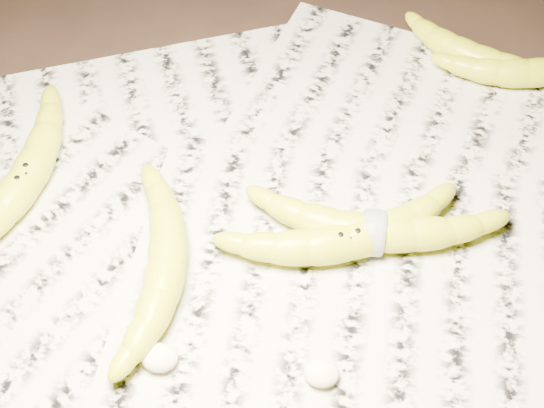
# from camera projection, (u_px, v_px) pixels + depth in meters

# --- Properties ---
(ground) EXTENTS (3.00, 3.00, 0.00)m
(ground) POSITION_uv_depth(u_px,v_px,m) (282.00, 246.00, 0.78)
(ground) COLOR black
(ground) RESTS_ON ground
(newspaper_patch) EXTENTS (0.90, 0.70, 0.01)m
(newspaper_patch) POSITION_uv_depth(u_px,v_px,m) (287.00, 237.00, 0.78)
(newspaper_patch) COLOR beige
(newspaper_patch) RESTS_ON ground
(banana_left_a) EXTENTS (0.12, 0.24, 0.04)m
(banana_left_a) POSITION_uv_depth(u_px,v_px,m) (23.00, 180.00, 0.79)
(banana_left_a) COLOR #C7D11A
(banana_left_a) RESTS_ON newspaper_patch
(banana_left_b) EXTENTS (0.07, 0.21, 0.04)m
(banana_left_b) POSITION_uv_depth(u_px,v_px,m) (166.00, 263.00, 0.73)
(banana_left_b) COLOR #C7D11A
(banana_left_b) RESTS_ON newspaper_patch
(banana_center) EXTENTS (0.23, 0.13, 0.04)m
(banana_center) POSITION_uv_depth(u_px,v_px,m) (347.00, 239.00, 0.75)
(banana_center) COLOR #C7D11A
(banana_center) RESTS_ON newspaper_patch
(banana_taped) EXTENTS (0.24, 0.08, 0.04)m
(banana_taped) POSITION_uv_depth(u_px,v_px,m) (374.00, 230.00, 0.76)
(banana_taped) COLOR #C7D11A
(banana_taped) RESTS_ON newspaper_patch
(banana_upper_a) EXTENTS (0.19, 0.07, 0.04)m
(banana_upper_a) POSITION_uv_depth(u_px,v_px,m) (527.00, 71.00, 0.90)
(banana_upper_a) COLOR #C7D11A
(banana_upper_a) RESTS_ON newspaper_patch
(banana_upper_b) EXTENTS (0.18, 0.13, 0.04)m
(banana_upper_b) POSITION_uv_depth(u_px,v_px,m) (474.00, 55.00, 0.91)
(banana_upper_b) COLOR #C7D11A
(banana_upper_b) RESTS_ON newspaper_patch
(measuring_tape) EXTENTS (0.01, 0.05, 0.05)m
(measuring_tape) POSITION_uv_depth(u_px,v_px,m) (374.00, 230.00, 0.76)
(measuring_tape) COLOR white
(measuring_tape) RESTS_ON newspaper_patch
(flesh_chunk_a) EXTENTS (0.03, 0.03, 0.02)m
(flesh_chunk_a) POSITION_uv_depth(u_px,v_px,m) (159.00, 356.00, 0.69)
(flesh_chunk_a) COLOR beige
(flesh_chunk_a) RESTS_ON newspaper_patch
(flesh_chunk_c) EXTENTS (0.03, 0.03, 0.02)m
(flesh_chunk_c) POSITION_uv_depth(u_px,v_px,m) (322.00, 371.00, 0.68)
(flesh_chunk_c) COLOR beige
(flesh_chunk_c) RESTS_ON newspaper_patch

